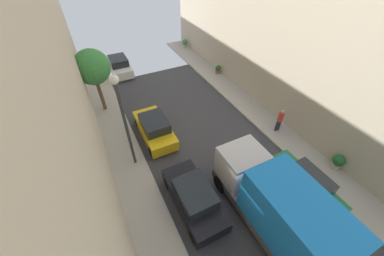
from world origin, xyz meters
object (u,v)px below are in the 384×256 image
object	(u,v)px
parked_car_right_2	(303,185)
potted_plant_0	(338,161)
parked_car_left_2	(194,198)
delivery_truck	(278,207)
parked_car_left_3	(155,128)
street_tree_0	(92,67)
potted_plant_2	(185,43)
parked_car_left_4	(119,66)
pedestrian	(280,120)
potted_plant_3	(218,69)
lamp_post	(122,112)

from	to	relation	value
parked_car_right_2	potted_plant_0	size ratio (longest dim) A/B	4.35
parked_car_left_2	delivery_truck	world-z (taller)	delivery_truck
parked_car_left_3	delivery_truck	distance (m)	8.81
parked_car_left_2	street_tree_0	size ratio (longest dim) A/B	0.89
parked_car_left_3	street_tree_0	bearing A→B (deg)	118.85
parked_car_left_3	potted_plant_2	xyz separation A→B (m)	(8.21, 12.65, -0.05)
parked_car_left_4	street_tree_0	distance (m)	6.83
street_tree_0	parked_car_right_2	bearing A→B (deg)	-57.02
parked_car_left_3	potted_plant_2	bearing A→B (deg)	57.01
street_tree_0	potted_plant_0	bearing A→B (deg)	-47.36
parked_car_left_4	pedestrian	distance (m)	15.57
pedestrian	potted_plant_3	bearing A→B (deg)	85.81
parked_car_left_2	lamp_post	xyz separation A→B (m)	(-1.90, 4.01, 3.21)
parked_car_left_3	pedestrian	world-z (taller)	pedestrian
pedestrian	lamp_post	bearing A→B (deg)	170.51
parked_car_right_2	potted_plant_3	size ratio (longest dim) A/B	5.46
parked_car_left_4	potted_plant_3	xyz separation A→B (m)	(8.36, -4.64, -0.17)
parked_car_left_2	potted_plant_0	bearing A→B (deg)	-10.89
pedestrian	potted_plant_0	bearing A→B (deg)	-79.18
parked_car_left_2	parked_car_left_3	distance (m)	5.75
parked_car_left_2	potted_plant_3	size ratio (longest dim) A/B	5.46
parked_car_right_2	potted_plant_0	bearing A→B (deg)	4.76
delivery_truck	potted_plant_2	distance (m)	21.70
parked_car_left_3	parked_car_right_2	size ratio (longest dim) A/B	1.00
street_tree_0	potted_plant_0	world-z (taller)	street_tree_0
delivery_truck	parked_car_left_4	bearing A→B (deg)	98.31
delivery_truck	street_tree_0	distance (m)	13.98
parked_car_left_3	street_tree_0	distance (m)	5.93
lamp_post	parked_car_right_2	bearing A→B (deg)	-38.93
delivery_truck	potted_plant_3	xyz separation A→B (m)	(5.66, 13.85, -1.24)
potted_plant_2	potted_plant_3	world-z (taller)	potted_plant_2
parked_car_right_2	street_tree_0	world-z (taller)	street_tree_0
parked_car_left_2	parked_car_left_4	xyz separation A→B (m)	(0.00, 15.93, 0.00)
parked_car_left_4	delivery_truck	size ratio (longest dim) A/B	0.64
potted_plant_3	pedestrian	bearing A→B (deg)	-94.19
parked_car_right_2	potted_plant_3	world-z (taller)	parked_car_right_2
parked_car_left_3	parked_car_right_2	bearing A→B (deg)	-54.75
potted_plant_0	street_tree_0	bearing A→B (deg)	132.64
parked_car_left_4	street_tree_0	size ratio (longest dim) A/B	0.89
potted_plant_3	parked_car_right_2	bearing A→B (deg)	-102.64
parked_car_left_2	lamp_post	bearing A→B (deg)	115.35
parked_car_left_3	parked_car_left_2	bearing A→B (deg)	-90.00
street_tree_0	potted_plant_0	distance (m)	16.46
parked_car_left_3	lamp_post	bearing A→B (deg)	-137.47
parked_car_left_2	pedestrian	world-z (taller)	pedestrian
parked_car_left_3	potted_plant_0	size ratio (longest dim) A/B	4.35
parked_car_left_2	delivery_truck	xyz separation A→B (m)	(2.70, -2.56, 1.07)
parked_car_left_2	parked_car_left_4	bearing A→B (deg)	90.00
parked_car_left_2	parked_car_left_3	world-z (taller)	same
parked_car_left_4	potted_plant_0	size ratio (longest dim) A/B	4.35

